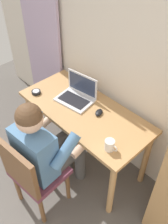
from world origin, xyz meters
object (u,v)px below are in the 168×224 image
Objects in this scene: computer_mouse at (99,113)px; chair at (33,173)px; desk at (84,118)px; coffee_mug at (110,145)px; desk_clock at (36,92)px; person_seated at (47,147)px; laptop at (77,94)px.

chair is at bearing -116.89° from computer_mouse.
coffee_mug reaches higher than desk.
desk is at bearing 19.54° from desk_clock.
chair is (0.08, -0.67, -0.14)m from desk.
person_seated is 13.30× the size of desk_clock.
person_seated reaches higher than coffee_mug.
desk is 0.19m from computer_mouse.
laptop is at bearing 35.08° from desk_clock.
person_seated is (-0.01, 0.18, 0.18)m from chair.
chair is 0.81m from desk_clock.
person_seated is at bearing -67.36° from laptop.
computer_mouse is at bearing -0.60° from laptop.
laptop reaches higher than chair.
coffee_mug is (0.40, 0.50, 0.30)m from chair.
desk_clock is at bearing -160.46° from desk.
chair is 0.26m from person_seated.
laptop reaches higher than desk_clock.
coffee_mug is at bearing 0.20° from desk_clock.
desk is at bearing 159.53° from coffee_mug.
coffee_mug is (0.64, -0.24, -0.00)m from laptop.
desk_clock is 0.98m from coffee_mug.
desk_clock is at bearing 177.60° from computer_mouse.
chair is 0.78m from computer_mouse.
desk_clock reaches higher than desk.
chair reaches higher than desk_clock.
laptop is 0.30m from computer_mouse.
computer_mouse is 0.42m from coffee_mug.
computer_mouse is at bearing 23.68° from desk.
desk is 0.50m from person_seated.
computer_mouse is (0.13, 0.06, 0.13)m from desk.
coffee_mug is (0.47, -0.18, 0.16)m from desk.
coffee_mug reaches higher than desk_clock.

